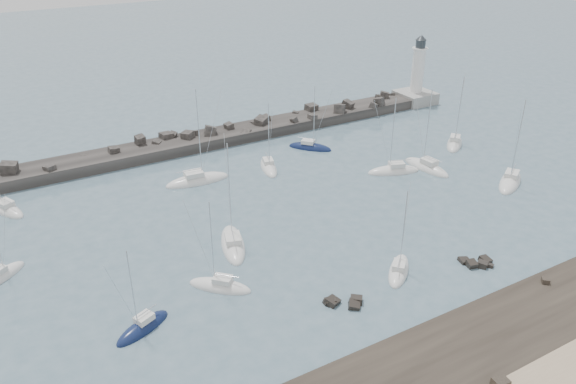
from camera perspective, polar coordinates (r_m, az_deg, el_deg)
The scene contains 19 objects.
ground at distance 67.48m, azimuth 3.77°, elevation -5.95°, with size 400.00×400.00×0.00m, color #496372.
rock_shelf at distance 54.61m, azimuth 17.07°, elevation -16.71°, with size 140.00×12.00×1.75m.
rock_cluster_near at distance 59.30m, azimuth 5.66°, elevation -11.13°, with size 4.12×3.36×1.33m.
rock_cluster_far at distance 68.38m, azimuth 18.59°, elevation -6.90°, with size 3.57×3.48×1.41m.
breakwater at distance 95.51m, azimuth -12.59°, elevation 4.02°, with size 115.00×6.65×4.95m.
lighthouse at distance 120.54m, azimuth 12.87°, elevation 10.26°, with size 7.00×7.00×14.60m.
sailboat_0 at distance 70.34m, azimuth -27.08°, elevation -7.65°, with size 6.10×5.29×9.99m.
sailboat_1 at distance 84.83m, azimuth -26.76°, elevation -1.59°, with size 5.43×8.10×12.38m.
sailboat_2 at distance 57.85m, azimuth -14.52°, elevation -13.22°, with size 6.52×4.38×10.17m.
sailboat_3 at distance 68.46m, azimuth -5.61°, elevation -5.36°, with size 5.41×9.37×14.13m.
sailboat_4 at distance 84.60m, azimuth -9.19°, elevation 1.12°, with size 9.86×3.69×15.23m.
sailboat_5 at distance 61.72m, azimuth -6.91°, elevation -9.52°, with size 6.59×6.53×11.29m.
sailboat_6 at distance 87.88m, azimuth -1.98°, elevation 2.49°, with size 4.32×7.68×11.66m.
sailboat_7 at distance 64.84m, azimuth 11.18°, elevation -7.87°, with size 6.41×6.10×10.81m.
sailboat_8 at distance 95.29m, azimuth 2.25°, elevation 4.52°, with size 6.68×7.05×11.81m.
sailboat_9 at distance 88.05m, azimuth 10.67°, elevation 2.07°, with size 8.53×5.21×12.99m.
sailboat_10 at distance 90.34m, azimuth 13.89°, elevation 2.40°, with size 3.61×8.79×13.63m.
sailboat_11 at distance 89.42m, azimuth 21.63°, elevation 0.93°, with size 9.09×6.98×14.14m.
sailboat_12 at distance 100.85m, azimuth 16.54°, elevation 4.70°, with size 7.59×6.97×12.74m.
Camera 1 is at (-31.76, -46.79, 36.82)m, focal length 35.00 mm.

